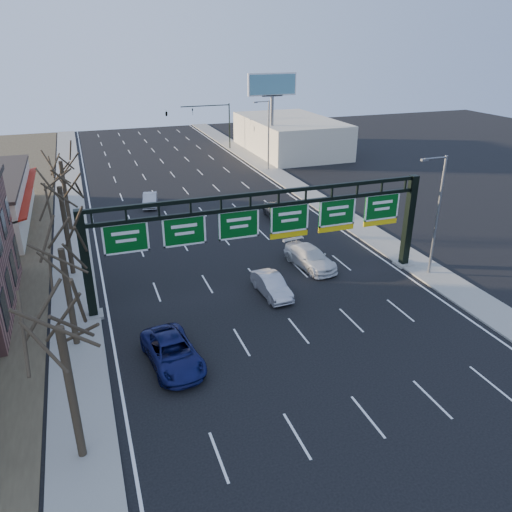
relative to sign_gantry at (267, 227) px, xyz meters
name	(u,v)px	position (x,y,z in m)	size (l,w,h in m)	color
ground	(313,348)	(-0.16, -8.00, -4.63)	(160.00, 160.00, 0.00)	black
sidewalk_left	(72,249)	(-12.96, 12.00, -4.57)	(3.00, 120.00, 0.12)	gray
sidewalk_right	(341,215)	(12.64, 12.00, -4.57)	(3.00, 120.00, 0.12)	gray
lane_markings	(218,231)	(-0.16, 12.00, -4.62)	(21.60, 120.00, 0.01)	white
sign_gantry	(267,227)	(0.00, 0.00, 0.00)	(24.60, 1.20, 7.20)	black
building_right_distant	(290,135)	(19.84, 42.00, -2.13)	(12.00, 20.00, 5.00)	beige
tree_near	(55,304)	(-12.96, -12.00, 2.86)	(3.60, 3.60, 8.86)	#2E2519
tree_gantry	(58,231)	(-12.96, -3.00, 2.48)	(3.60, 3.60, 8.48)	#2E2519
tree_mid	(57,172)	(-12.96, 7.00, 3.23)	(3.60, 3.60, 9.24)	#2E2519
tree_far	(58,150)	(-12.96, 17.00, 2.86)	(3.60, 3.60, 8.86)	#2E2519
streetlight_near	(437,210)	(12.31, -2.00, 0.45)	(2.15, 0.22, 9.00)	slate
streetlight_far	(268,132)	(12.31, 32.00, 0.45)	(2.15, 0.22, 9.00)	slate
billboard_right	(272,95)	(14.84, 36.98, 4.43)	(7.00, 0.50, 12.00)	slate
traffic_signal_mast	(191,115)	(5.53, 47.00, 0.87)	(10.16, 0.54, 7.00)	black
car_blue_suv	(173,353)	(-8.02, -6.79, -3.88)	(2.48, 5.39, 1.50)	#11174E
car_silver_sedan	(272,285)	(-0.02, -1.09, -3.92)	(1.50, 4.31, 1.42)	#A8A8AC
car_white_wagon	(310,257)	(4.49, 2.23, -3.85)	(2.17, 5.34, 1.55)	silver
car_grey_far	(275,211)	(6.22, 13.81, -3.90)	(1.71, 4.26, 1.45)	#3E4043
car_silver_distant	(150,200)	(-4.89, 21.73, -3.96)	(1.41, 4.05, 1.33)	#A8A8AC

